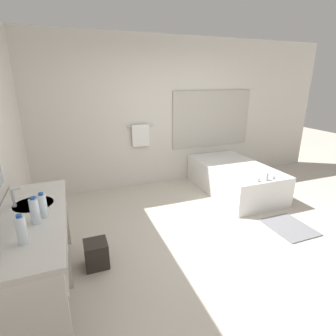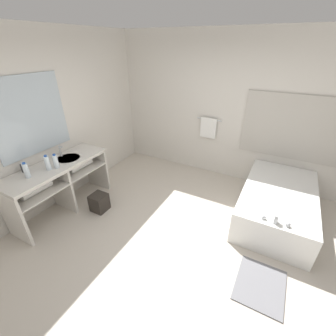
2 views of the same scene
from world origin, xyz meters
name	(u,v)px [view 1 (image 1 of 2)]	position (x,y,z in m)	size (l,w,h in m)	color
ground_plane	(211,243)	(0.00, 0.00, 0.00)	(16.00, 16.00, 0.00)	beige
wall_back_with_blinds	(157,114)	(0.04, 2.23, 1.34)	(7.40, 0.13, 2.70)	silver
vanity_counter	(36,236)	(-1.90, -0.13, 0.62)	(0.56, 1.61, 0.84)	silver
sink_faucet	(13,198)	(-2.06, 0.08, 0.93)	(0.09, 0.04, 0.18)	silver
bathtub	(234,177)	(1.19, 1.29, 0.28)	(1.02, 1.79, 0.62)	white
water_bottle_1	(22,230)	(-1.91, -0.58, 0.95)	(0.07, 0.07, 0.23)	white
water_bottle_2	(43,205)	(-1.80, -0.21, 0.95)	(0.07, 0.07, 0.22)	white
water_bottle_3	(35,211)	(-1.85, -0.31, 0.95)	(0.07, 0.07, 0.23)	white
waste_bin	(96,254)	(-1.39, 0.08, 0.15)	(0.25, 0.25, 0.29)	#2D2823
bath_mat	(289,227)	(1.19, -0.07, 0.01)	(0.53, 0.64, 0.02)	slate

